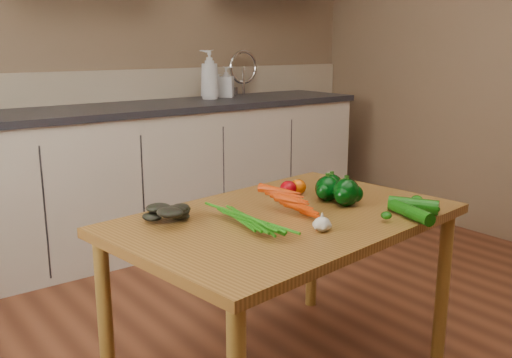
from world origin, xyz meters
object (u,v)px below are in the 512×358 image
object	(u,v)px
garlic_bulb	(322,224)
tomato_b	(298,187)
leafy_greens	(170,210)
tomato_c	(324,183)
pepper_b	(331,186)
zucchini_b	(411,212)
soap_bottle_b	(226,82)
pepper_a	(327,188)
table	(286,234)
soap_bottle_a	(210,75)
pepper_c	(346,192)
zucchini_a	(413,205)
soap_bottle_c	(218,86)
carrot_bunch	(280,210)
tomato_a	(288,188)

from	to	relation	value
garlic_bulb	tomato_b	xyz separation A→B (m)	(0.25, 0.41, 0.01)
leafy_greens	tomato_c	world-z (taller)	leafy_greens
pepper_b	zucchini_b	world-z (taller)	pepper_b
soap_bottle_b	pepper_a	xyz separation A→B (m)	(-0.72, -1.76, -0.30)
table	tomato_b	world-z (taller)	tomato_b
soap_bottle_a	pepper_b	xyz separation A→B (m)	(-0.50, -1.68, -0.36)
pepper_b	pepper_c	distance (m)	0.14
pepper_a	zucchini_a	xyz separation A→B (m)	(0.14, -0.31, -0.02)
soap_bottle_c	pepper_c	bearing A→B (deg)	171.60
pepper_c	zucchini_b	bearing A→B (deg)	-76.46
soap_bottle_c	zucchini_b	size ratio (longest dim) A/B	0.75
pepper_b	zucchini_a	bearing A→B (deg)	-76.12
pepper_b	tomato_c	bearing A→B (deg)	61.05
carrot_bunch	zucchini_a	xyz separation A→B (m)	(0.44, -0.24, -0.00)
pepper_a	pepper_b	world-z (taller)	pepper_a
soap_bottle_c	soap_bottle_b	bearing A→B (deg)	-149.51
carrot_bunch	garlic_bulb	xyz separation A→B (m)	(0.02, -0.20, -0.01)
soap_bottle_b	pepper_b	bearing A→B (deg)	-155.66
tomato_c	zucchini_b	xyz separation A→B (m)	(-0.04, -0.48, -0.00)
table	pepper_b	bearing A→B (deg)	8.13
pepper_c	zucchini_a	xyz separation A→B (m)	(0.13, -0.21, -0.03)
soap_bottle_c	zucchini_a	bearing A→B (deg)	176.69
table	tomato_b	xyz separation A→B (m)	(0.23, 0.20, 0.10)
pepper_a	tomato_a	distance (m)	0.17
table	tomato_b	distance (m)	0.32
table	zucchini_a	bearing A→B (deg)	-40.46
soap_bottle_c	tomato_a	bearing A→B (deg)	166.64
table	soap_bottle_a	world-z (taller)	soap_bottle_a
leafy_greens	pepper_b	bearing A→B (deg)	-7.55
soap_bottle_a	tomato_a	distance (m)	1.73
leafy_greens	zucchini_a	size ratio (longest dim) A/B	0.98
garlic_bulb	pepper_c	size ratio (longest dim) A/B	0.55
leafy_greens	pepper_c	world-z (taller)	pepper_c
soap_bottle_c	garlic_bulb	world-z (taller)	soap_bottle_c
pepper_a	tomato_b	size ratio (longest dim) A/B	1.43
table	soap_bottle_b	size ratio (longest dim) A/B	6.25
soap_bottle_b	soap_bottle_c	world-z (taller)	soap_bottle_b
garlic_bulb	pepper_a	world-z (taller)	pepper_a
pepper_b	zucchini_a	distance (m)	0.35
soap_bottle_a	garlic_bulb	bearing A→B (deg)	19.02
soap_bottle_c	soap_bottle_a	bearing A→B (deg)	140.99
leafy_greens	tomato_a	xyz separation A→B (m)	(0.56, 0.02, -0.01)
zucchini_a	zucchini_b	size ratio (longest dim) A/B	0.86
carrot_bunch	tomato_b	xyz separation A→B (m)	(0.27, 0.21, 0.00)
table	carrot_bunch	size ratio (longest dim) A/B	5.78
pepper_c	soap_bottle_a	bearing A→B (deg)	73.23
table	soap_bottle_b	distance (m)	2.10
soap_bottle_a	leafy_greens	world-z (taller)	soap_bottle_a
tomato_a	pepper_a	bearing A→B (deg)	-62.22
carrot_bunch	leafy_greens	bearing A→B (deg)	143.27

